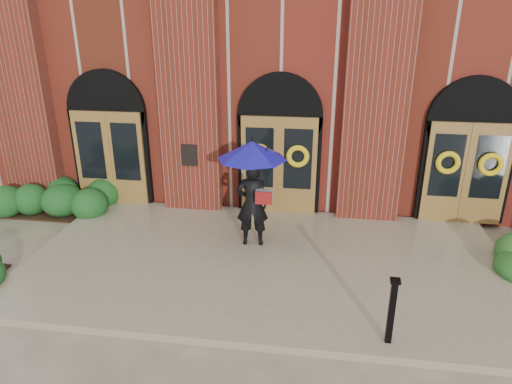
# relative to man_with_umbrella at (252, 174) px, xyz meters

# --- Properties ---
(ground) EXTENTS (90.00, 90.00, 0.00)m
(ground) POSITION_rel_man_with_umbrella_xyz_m (0.39, -0.82, -1.81)
(ground) COLOR tan
(ground) RESTS_ON ground
(landing) EXTENTS (10.00, 5.30, 0.15)m
(landing) POSITION_rel_man_with_umbrella_xyz_m (0.39, -0.67, -1.73)
(landing) COLOR tan
(landing) RESTS_ON ground
(church_building) EXTENTS (16.20, 12.53, 7.00)m
(church_building) POSITION_rel_man_with_umbrella_xyz_m (0.39, 7.96, 1.69)
(church_building) COLOR maroon
(church_building) RESTS_ON ground
(man_with_umbrella) EXTENTS (1.66, 1.66, 2.37)m
(man_with_umbrella) POSITION_rel_man_with_umbrella_xyz_m (0.00, 0.00, 0.00)
(man_with_umbrella) COLOR black
(man_with_umbrella) RESTS_ON landing
(metal_post) EXTENTS (0.16, 0.16, 1.13)m
(metal_post) POSITION_rel_man_with_umbrella_xyz_m (2.61, -2.96, -1.06)
(metal_post) COLOR black
(metal_post) RESTS_ON landing
(hedge_wall_left) EXTENTS (3.00, 1.20, 0.77)m
(hedge_wall_left) POSITION_rel_man_with_umbrella_xyz_m (-5.86, 1.38, -1.42)
(hedge_wall_left) COLOR #184A1A
(hedge_wall_left) RESTS_ON ground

